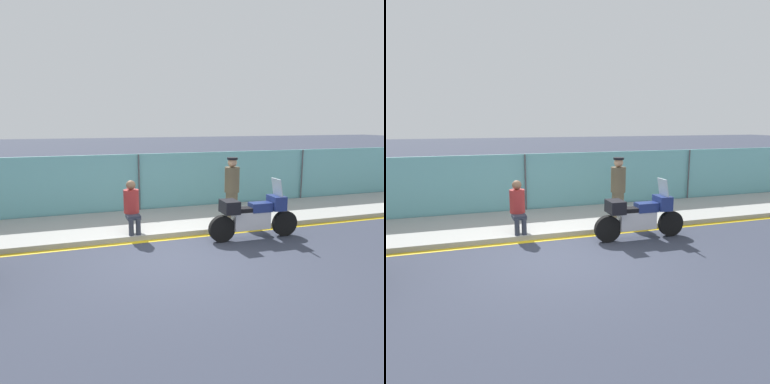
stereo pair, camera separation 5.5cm
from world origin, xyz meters
TOP-DOWN VIEW (x-y plane):
  - ground_plane at (0.00, 0.00)m, footprint 120.00×120.00m
  - sidewalk at (0.00, 2.70)m, footprint 42.77×2.68m
  - curb_paint_stripe at (0.00, 1.27)m, footprint 42.77×0.18m
  - storefront_fence at (0.00, 4.13)m, footprint 40.63×0.17m
  - motorcycle at (2.13, 0.67)m, footprint 2.30×0.52m
  - officer_standing at (2.33, 2.39)m, footprint 0.42×0.42m
  - person_seated_on_curb at (-0.60, 1.81)m, footprint 0.37×0.65m

SIDE VIEW (x-z plane):
  - ground_plane at x=0.00m, z-range 0.00..0.00m
  - curb_paint_stripe at x=0.00m, z-range 0.00..0.01m
  - sidewalk at x=0.00m, z-range 0.00..0.12m
  - motorcycle at x=2.13m, z-range -0.14..1.30m
  - person_seated_on_curb at x=-0.60m, z-range 0.19..1.45m
  - storefront_fence at x=0.00m, z-range 0.00..1.83m
  - officer_standing at x=2.33m, z-range 0.14..1.82m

